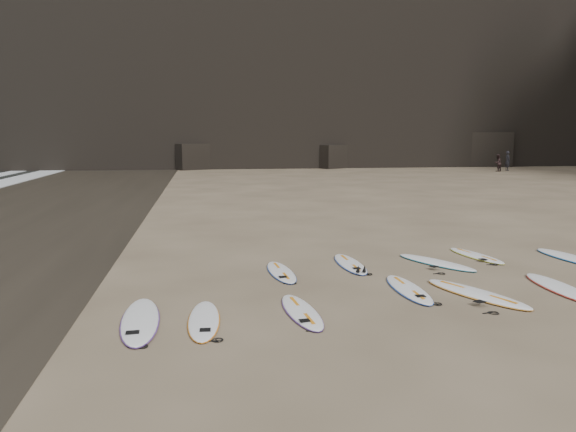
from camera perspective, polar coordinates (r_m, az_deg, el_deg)
name	(u,v)px	position (r m, az deg, el deg)	size (l,w,h in m)	color
ground	(423,297)	(12.46, 13.52, -7.96)	(240.00, 240.00, 0.00)	#897559
surfboard_0	(204,320)	(10.67, -8.54, -10.36)	(0.56, 2.33, 0.08)	white
surfboard_1	(301,311)	(11.03, 1.38, -9.64)	(0.56, 2.32, 0.08)	white
surfboard_2	(408,289)	(12.82, 12.14, -7.24)	(0.59, 2.44, 0.09)	white
surfboard_3	(477,293)	(12.85, 18.61, -7.44)	(0.65, 2.73, 0.10)	white
surfboard_4	(561,288)	(14.01, 25.97, -6.56)	(0.63, 2.64, 0.09)	white
surfboard_5	(281,272)	(14.06, -0.70, -5.67)	(0.55, 2.29, 0.08)	white
surfboard_6	(350,264)	(14.99, 6.32, -4.82)	(0.58, 2.41, 0.09)	white
surfboard_7	(436,262)	(15.58, 14.82, -4.55)	(0.60, 2.51, 0.09)	white
surfboard_8	(476,255)	(16.76, 18.56, -3.82)	(0.54, 2.26, 0.08)	white
surfboard_9	(573,258)	(17.40, 27.00, -3.83)	(0.67, 2.77, 0.10)	white
surfboard_11	(140,320)	(10.87, -14.79, -10.15)	(0.66, 2.77, 0.10)	white
person_a	(508,161)	(56.88, 21.41, 5.24)	(0.67, 0.44, 1.83)	black
person_b	(498,163)	(55.30, 20.53, 5.08)	(0.77, 0.60, 1.58)	black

